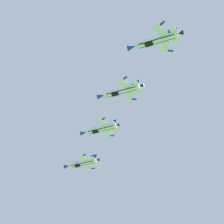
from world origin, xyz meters
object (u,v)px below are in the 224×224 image
object	(u,v)px
fighter_jet_left_outer	(155,40)
fighter_jet_right_wing	(121,91)
fighter_jet_lead	(82,163)
fighter_jet_left_wing	(100,129)

from	to	relation	value
fighter_jet_left_outer	fighter_jet_right_wing	bearing A→B (deg)	43.68
fighter_jet_lead	fighter_jet_left_outer	distance (m)	66.86
fighter_jet_left_wing	fighter_jet_right_wing	xyz separation A→B (m)	(14.78, -18.11, -2.19)
fighter_jet_lead	fighter_jet_left_wing	xyz separation A→B (m)	(14.36, -14.83, 2.73)
fighter_jet_lead	fighter_jet_left_outer	world-z (taller)	fighter_jet_lead
fighter_jet_lead	fighter_jet_left_outer	bearing A→B (deg)	-138.54
fighter_jet_right_wing	fighter_jet_left_outer	distance (m)	22.94
fighter_jet_right_wing	fighter_jet_left_outer	xyz separation A→B (m)	(16.16, -16.22, -1.48)
fighter_jet_left_outer	fighter_jet_left_wing	bearing A→B (deg)	40.82
fighter_jet_lead	fighter_jet_left_wing	bearing A→B (deg)	-137.12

